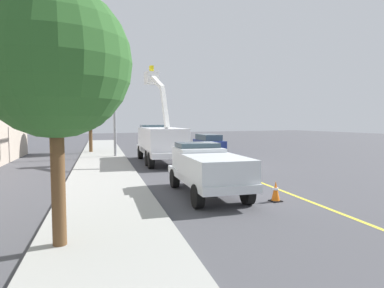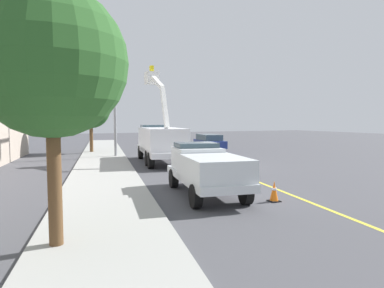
# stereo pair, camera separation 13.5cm
# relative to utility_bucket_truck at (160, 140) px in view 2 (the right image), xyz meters

# --- Properties ---
(ground) EXTENTS (120.00, 120.00, 0.00)m
(ground) POSITION_rel_utility_bucket_truck_xyz_m (-3.45, -2.90, -1.61)
(ground) COLOR #47474C
(sidewalk_far_side) EXTENTS (59.82, 12.95, 0.12)m
(sidewalk_far_side) POSITION_rel_utility_bucket_truck_xyz_m (-2.29, 4.41, -1.55)
(sidewalk_far_side) COLOR #9E9E99
(sidewalk_far_side) RESTS_ON ground
(lane_centre_stripe) EXTENTS (49.41, 7.99, 0.01)m
(lane_centre_stripe) POSITION_rel_utility_bucket_truck_xyz_m (-3.45, -2.90, -1.61)
(lane_centre_stripe) COLOR yellow
(lane_centre_stripe) RESTS_ON ground
(utility_bucket_truck) EXTENTS (8.49, 3.75, 7.05)m
(utility_bucket_truck) POSITION_rel_utility_bucket_truck_xyz_m (0.00, 0.00, 0.00)
(utility_bucket_truck) COLOR white
(utility_bucket_truck) RESTS_ON ground
(service_pickup_truck) EXTENTS (5.86, 2.95, 2.06)m
(service_pickup_truck) POSITION_rel_utility_bucket_truck_xyz_m (-10.81, 1.70, -0.49)
(service_pickup_truck) COLOR silver
(service_pickup_truck) RESTS_ON ground
(passing_minivan) EXTENTS (5.04, 2.63, 1.69)m
(passing_minivan) POSITION_rel_utility_bucket_truck_xyz_m (5.87, -7.00, -0.64)
(passing_minivan) COLOR navy
(passing_minivan) RESTS_ON ground
(traffic_cone_leading) EXTENTS (0.40, 0.40, 0.78)m
(traffic_cone_leading) POSITION_rel_utility_bucket_truck_xyz_m (-12.80, -0.17, -1.23)
(traffic_cone_leading) COLOR black
(traffic_cone_leading) RESTS_ON ground
(traffic_cone_mid_front) EXTENTS (0.40, 0.40, 0.71)m
(traffic_cone_mid_front) POSITION_rel_utility_bucket_truck_xyz_m (3.26, -2.60, -1.26)
(traffic_cone_mid_front) COLOR black
(traffic_cone_mid_front) RESTS_ON ground
(traffic_signal_mast) EXTENTS (5.67, 1.10, 8.55)m
(traffic_signal_mast) POSITION_rel_utility_bucket_truck_xyz_m (3.11, 2.52, 4.15)
(traffic_signal_mast) COLOR gray
(traffic_signal_mast) RESTS_ON ground
(street_tree_left) EXTENTS (3.49, 3.49, 6.13)m
(street_tree_left) POSITION_rel_utility_bucket_truck_xyz_m (-14.46, 7.49, 2.75)
(street_tree_left) COLOR brown
(street_tree_left) RESTS_ON ground
(street_tree_right) EXTENTS (3.53, 3.53, 5.85)m
(street_tree_right) POSITION_rel_utility_bucket_truck_xyz_m (9.21, 3.62, 2.45)
(street_tree_right) COLOR brown
(street_tree_right) RESTS_ON ground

